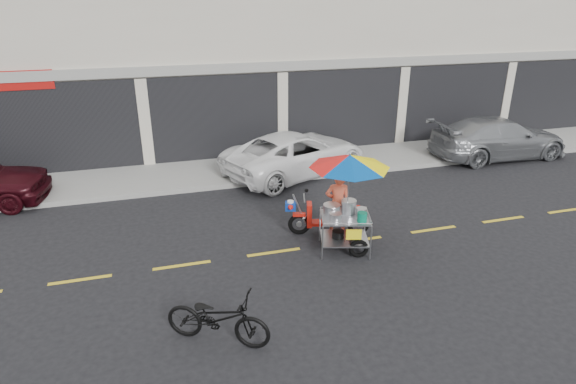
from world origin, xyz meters
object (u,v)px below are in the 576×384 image
object	(u,v)px
white_pickup	(296,153)
food_vendor_rig	(344,186)
silver_pickup	(498,138)
near_bicycle	(218,318)

from	to	relation	value
white_pickup	food_vendor_rig	size ratio (longest dim) A/B	2.13
silver_pickup	food_vendor_rig	distance (m)	8.71
white_pickup	silver_pickup	xyz separation A→B (m)	(7.18, -0.38, 0.03)
white_pickup	food_vendor_rig	xyz separation A→B (m)	(-0.35, -4.70, 0.74)
silver_pickup	near_bicycle	size ratio (longest dim) A/B	2.71
silver_pickup	white_pickup	bearing A→B (deg)	87.40
silver_pickup	food_vendor_rig	xyz separation A→B (m)	(-7.53, -4.32, 0.71)
silver_pickup	food_vendor_rig	world-z (taller)	food_vendor_rig
near_bicycle	silver_pickup	bearing A→B (deg)	-26.85
white_pickup	silver_pickup	size ratio (longest dim) A/B	1.00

